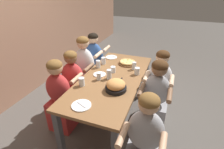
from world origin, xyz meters
The scene contains 22 objects.
ground_plane centered at (0.00, 0.00, 0.00)m, with size 18.00×18.00×0.00m, color #514C47.
dining_table centered at (0.00, 0.00, 0.67)m, with size 1.82×0.82×0.76m.
pizza_board_main centered at (0.53, -0.08, 0.79)m, with size 0.30×0.30×0.05m.
skillet_bowl centered at (-0.28, -0.16, 0.83)m, with size 0.39×0.27×0.15m.
empty_plate_a centered at (0.69, 0.27, 0.77)m, with size 0.20×0.20×0.02m.
empty_plate_b centered at (-0.71, 0.09, 0.77)m, with size 0.22×0.22×0.02m.
empty_plate_c centered at (0.02, 0.20, 0.77)m, with size 0.18×0.18×0.02m.
cocktail_glass_blue centered at (0.16, 0.04, 0.81)m, with size 0.08×0.08×0.12m.
drinking_glass_a centered at (-0.04, 0.03, 0.83)m, with size 0.07×0.07×0.14m.
drinking_glass_b centered at (0.22, -0.31, 0.81)m, with size 0.08×0.08×0.11m.
drinking_glass_c centered at (-0.34, 0.30, 0.81)m, with size 0.08×0.08×0.11m.
drinking_glass_d centered at (-0.12, 0.15, 0.81)m, with size 0.06×0.06×0.10m.
drinking_glass_e centered at (0.37, -0.23, 0.81)m, with size 0.06×0.06×0.12m.
drinking_glass_f centered at (0.39, 0.30, 0.81)m, with size 0.07×0.07×0.11m.
drinking_glass_g centered at (0.24, 0.32, 0.81)m, with size 0.07×0.07×0.12m.
diner_far_right centered at (0.72, 0.63, 0.53)m, with size 0.51×0.40×1.17m.
diner_near_midright centered at (0.34, -0.63, 0.52)m, with size 0.51×0.40×1.13m.
diner_near_left centered at (-0.77, -0.63, 0.51)m, with size 0.51×0.40×1.12m.
diner_far_midright centered at (0.35, 0.63, 0.56)m, with size 0.51×0.40×1.21m.
diner_far_center centered at (-0.03, 0.63, 0.50)m, with size 0.51×0.40×1.10m.
diner_far_midleft centered at (-0.40, 0.63, 0.51)m, with size 0.51×0.40×1.11m.
diner_near_center centered at (0.02, -0.63, 0.52)m, with size 0.51×0.40×1.11m.
Camera 1 is at (-2.03, -0.75, 1.97)m, focal length 28.00 mm.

